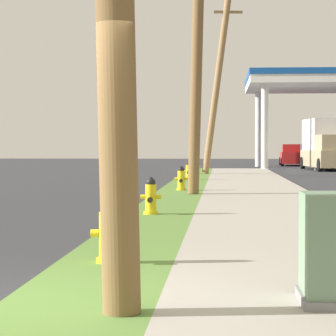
% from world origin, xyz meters
% --- Properties ---
extents(grass_verge, '(1.40, 80.00, 0.12)m').
position_xyz_m(grass_verge, '(0.70, 0.00, 0.06)').
color(grass_verge, '#5B8438').
rests_on(grass_verge, ground).
extents(fire_hydrant_nearest, '(0.42, 0.38, 0.74)m').
position_xyz_m(fire_hydrant_nearest, '(0.63, 2.38, 0.45)').
color(fire_hydrant_nearest, yellow).
rests_on(fire_hydrant_nearest, grass_verge).
extents(fire_hydrant_second, '(0.42, 0.38, 0.74)m').
position_xyz_m(fire_hydrant_second, '(0.54, 8.86, 0.45)').
color(fire_hydrant_second, yellow).
rests_on(fire_hydrant_second, grass_verge).
extents(fire_hydrant_third, '(0.42, 0.37, 0.74)m').
position_xyz_m(fire_hydrant_third, '(0.71, 17.23, 0.45)').
color(fire_hydrant_third, yellow).
rests_on(fire_hydrant_third, grass_verge).
extents(fire_hydrant_fourth, '(0.42, 0.37, 0.74)m').
position_xyz_m(fire_hydrant_fourth, '(0.62, 24.40, 0.45)').
color(fire_hydrant_fourth, yellow).
rests_on(fire_hydrant_fourth, grass_verge).
extents(fire_hydrant_fifth, '(0.42, 0.37, 0.74)m').
position_xyz_m(fire_hydrant_fifth, '(0.68, 31.16, 0.45)').
color(fire_hydrant_fifth, yellow).
rests_on(fire_hydrant_fifth, grass_verge).
extents(utility_pole_midground, '(0.85, 1.25, 8.75)m').
position_xyz_m(utility_pole_midground, '(1.25, 15.60, 4.58)').
color(utility_pole_midground, brown).
rests_on(utility_pole_midground, grass_verge).
extents(utility_pole_background, '(1.97, 0.47, 8.48)m').
position_xyz_m(utility_pole_background, '(1.70, 31.26, 4.44)').
color(utility_pole_background, '#937047').
rests_on(utility_pole_background, grass_verge).
extents(utility_cabinet, '(0.51, 0.83, 0.97)m').
position_xyz_m(utility_cabinet, '(2.90, 0.20, 0.56)').
color(utility_cabinet, slate).
rests_on(utility_cabinet, sidewalk_slab).
extents(car_red_by_near_pump, '(2.11, 4.57, 1.57)m').
position_xyz_m(car_red_by_near_pump, '(7.20, 51.21, 0.72)').
color(car_red_by_near_pump, red).
rests_on(car_red_by_near_pump, ground).
extents(truck_tan_at_forecourt, '(2.60, 6.54, 3.11)m').
position_xyz_m(truck_tan_at_forecourt, '(8.23, 40.91, 1.49)').
color(truck_tan_at_forecourt, tan).
rests_on(truck_tan_at_forecourt, ground).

